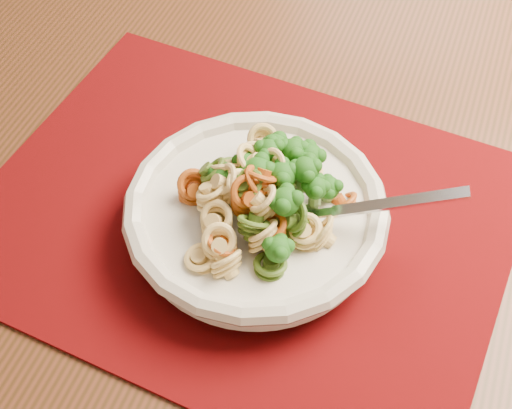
# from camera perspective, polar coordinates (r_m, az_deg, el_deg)

# --- Properties ---
(dining_table) EXTENTS (1.62, 1.26, 0.79)m
(dining_table) POSITION_cam_1_polar(r_m,az_deg,el_deg) (0.78, 1.71, -1.47)
(dining_table) COLOR #562918
(dining_table) RESTS_ON ground
(placemat) EXTENTS (0.57, 0.50, 0.00)m
(placemat) POSITION_cam_1_polar(r_m,az_deg,el_deg) (0.65, -1.11, -0.92)
(placemat) COLOR #5F0408
(placemat) RESTS_ON dining_table
(pasta_bowl) EXTENTS (0.23, 0.23, 0.04)m
(pasta_bowl) POSITION_cam_1_polar(r_m,az_deg,el_deg) (0.62, 0.00, -0.71)
(pasta_bowl) COLOR beige
(pasta_bowl) RESTS_ON placemat
(pasta_broccoli_heap) EXTENTS (0.20, 0.20, 0.06)m
(pasta_broccoli_heap) POSITION_cam_1_polar(r_m,az_deg,el_deg) (0.60, -0.00, 0.36)
(pasta_broccoli_heap) COLOR #DFBC6E
(pasta_broccoli_heap) RESTS_ON pasta_bowl
(fork) EXTENTS (0.18, 0.02, 0.08)m
(fork) POSITION_cam_1_polar(r_m,az_deg,el_deg) (0.60, 3.84, -0.92)
(fork) COLOR silver
(fork) RESTS_ON pasta_bowl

